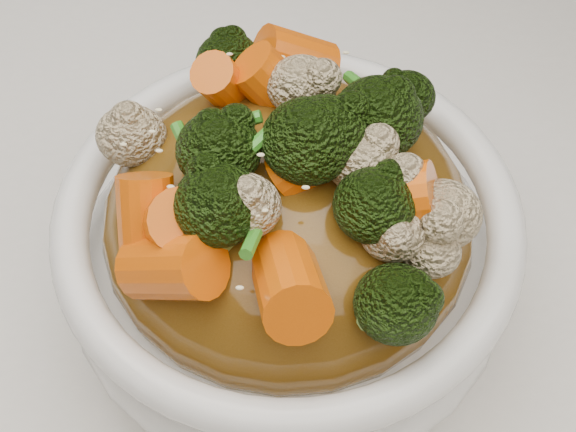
# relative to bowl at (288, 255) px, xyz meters

# --- Properties ---
(tablecloth) EXTENTS (1.20, 0.80, 0.04)m
(tablecloth) POSITION_rel_bowl_xyz_m (-0.00, -0.04, -0.06)
(tablecloth) COLOR white
(tablecloth) RESTS_ON dining_table
(bowl) EXTENTS (0.24, 0.24, 0.09)m
(bowl) POSITION_rel_bowl_xyz_m (0.00, 0.00, 0.00)
(bowl) COLOR white
(bowl) RESTS_ON tablecloth
(sauce_base) EXTENTS (0.19, 0.19, 0.10)m
(sauce_base) POSITION_rel_bowl_xyz_m (0.00, 0.00, 0.03)
(sauce_base) COLOR brown
(sauce_base) RESTS_ON bowl
(carrots) EXTENTS (0.19, 0.19, 0.05)m
(carrots) POSITION_rel_bowl_xyz_m (0.00, 0.00, 0.09)
(carrots) COLOR #E75C07
(carrots) RESTS_ON sauce_base
(broccoli) EXTENTS (0.19, 0.19, 0.04)m
(broccoli) POSITION_rel_bowl_xyz_m (0.00, 0.00, 0.09)
(broccoli) COLOR black
(broccoli) RESTS_ON sauce_base
(cauliflower) EXTENTS (0.19, 0.19, 0.04)m
(cauliflower) POSITION_rel_bowl_xyz_m (0.00, 0.00, 0.09)
(cauliflower) COLOR #CEB98D
(cauliflower) RESTS_ON sauce_base
(scallions) EXTENTS (0.15, 0.15, 0.02)m
(scallions) POSITION_rel_bowl_xyz_m (0.00, 0.00, 0.09)
(scallions) COLOR #31841E
(scallions) RESTS_ON sauce_base
(sesame_seeds) EXTENTS (0.17, 0.17, 0.01)m
(sesame_seeds) POSITION_rel_bowl_xyz_m (0.00, 0.00, 0.09)
(sesame_seeds) COLOR #F6E8AF
(sesame_seeds) RESTS_ON sauce_base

